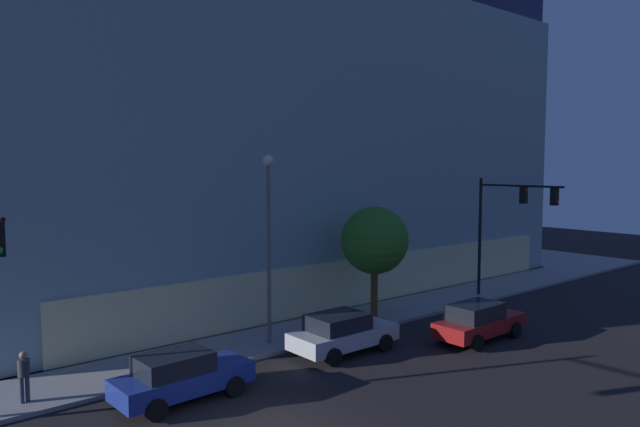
# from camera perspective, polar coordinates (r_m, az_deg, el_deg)

# --- Properties ---
(sidewalk_corner) EXTENTS (80.00, 60.00, 0.15)m
(sidewalk_corner) POSITION_cam_1_polar(r_m,az_deg,el_deg) (50.19, -28.98, -4.63)
(sidewalk_corner) COLOR gray
(sidewalk_corner) RESTS_ON ground
(modern_building) EXTENTS (37.05, 28.23, 20.04)m
(modern_building) POSITION_cam_1_polar(r_m,az_deg,el_deg) (42.56, -8.67, 7.70)
(modern_building) COLOR #4C4C51
(modern_building) RESTS_ON ground
(traffic_light_far_corner) EXTENTS (0.67, 5.37, 6.85)m
(traffic_light_far_corner) POSITION_cam_1_polar(r_m,az_deg,el_deg) (33.81, 18.02, -0.00)
(traffic_light_far_corner) COLOR black
(traffic_light_far_corner) RESTS_ON sidewalk_corner
(street_lamp_sidewalk) EXTENTS (0.44, 0.44, 7.98)m
(street_lamp_sidewalk) POSITION_cam_1_polar(r_m,az_deg,el_deg) (24.38, -5.09, -1.24)
(street_lamp_sidewalk) COLOR slate
(street_lamp_sidewalk) RESTS_ON sidewalk_corner
(sidewalk_tree) EXTENTS (3.30, 3.30, 5.58)m
(sidewalk_tree) POSITION_cam_1_polar(r_m,az_deg,el_deg) (28.28, 5.40, -2.69)
(sidewalk_tree) COLOR brown
(sidewalk_tree) RESTS_ON sidewalk_corner
(pedestrian_waiting) EXTENTS (0.36, 0.36, 1.65)m
(pedestrian_waiting) POSITION_cam_1_polar(r_m,az_deg,el_deg) (21.25, -27.14, -13.73)
(pedestrian_waiting) COLOR #2D3851
(pedestrian_waiting) RESTS_ON sidewalk_corner
(car_blue) EXTENTS (4.59, 2.14, 1.63)m
(car_blue) POSITION_cam_1_polar(r_m,az_deg,el_deg) (20.12, -13.53, -15.27)
(car_blue) COLOR navy
(car_blue) RESTS_ON ground
(car_silver) EXTENTS (4.62, 2.21, 1.67)m
(car_silver) POSITION_cam_1_polar(r_m,az_deg,el_deg) (24.24, 2.19, -11.62)
(car_silver) COLOR #B7BABF
(car_silver) RESTS_ON ground
(car_red) EXTENTS (4.78, 2.02, 1.68)m
(car_red) POSITION_cam_1_polar(r_m,az_deg,el_deg) (26.84, 15.34, -10.18)
(car_red) COLOR maroon
(car_red) RESTS_ON ground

